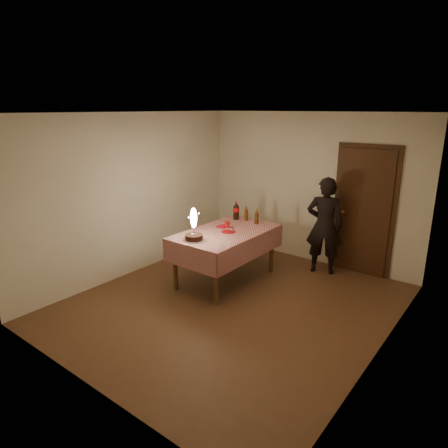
{
  "coord_description": "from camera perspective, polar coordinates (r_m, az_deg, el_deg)",
  "views": [
    {
      "loc": [
        3.03,
        -4.09,
        2.67
      ],
      "look_at": [
        -0.55,
        0.53,
        0.95
      ],
      "focal_mm": 32.0,
      "sensor_mm": 36.0,
      "label": 1
    }
  ],
  "objects": [
    {
      "name": "room_shell",
      "position": [
        5.23,
        2.0,
        5.19
      ],
      "size": [
        4.04,
        4.54,
        2.62
      ],
      "color": "silver",
      "rests_on": "ground"
    },
    {
      "name": "photographer",
      "position": [
        6.72,
        14.16,
        -0.21
      ],
      "size": [
        0.68,
        0.55,
        1.61
      ],
      "color": "black",
      "rests_on": "ground"
    },
    {
      "name": "red_cup",
      "position": [
        6.33,
        0.45,
        -0.09
      ],
      "size": [
        0.08,
        0.08,
        0.1
      ],
      "primitive_type": "cylinder",
      "color": "red",
      "rests_on": "dining_table"
    },
    {
      "name": "ground",
      "position": [
        5.75,
        1.11,
        -11.3
      ],
      "size": [
        4.0,
        4.5,
        0.01
      ],
      "primitive_type": "cube",
      "color": "brown",
      "rests_on": "ground"
    },
    {
      "name": "birthday_cake",
      "position": [
        5.74,
        -4.32,
        -1.08
      ],
      "size": [
        0.32,
        0.32,
        0.48
      ],
      "color": "white",
      "rests_on": "dining_table"
    },
    {
      "name": "cola_bottle",
      "position": [
        6.78,
        1.75,
        1.92
      ],
      "size": [
        0.1,
        0.1,
        0.32
      ],
      "color": "black",
      "rests_on": "dining_table"
    },
    {
      "name": "dining_table",
      "position": [
        6.2,
        0.28,
        -1.99
      ],
      "size": [
        1.02,
        1.72,
        0.82
      ],
      "color": "brown",
      "rests_on": "ground"
    },
    {
      "name": "clear_cup",
      "position": [
        6.07,
        1.12,
        -0.87
      ],
      "size": [
        0.07,
        0.07,
        0.09
      ],
      "primitive_type": "cylinder",
      "color": "silver",
      "rests_on": "dining_table"
    },
    {
      "name": "red_plate",
      "position": [
        6.12,
        0.68,
        -1.12
      ],
      "size": [
        0.22,
        0.22,
        0.01
      ],
      "primitive_type": "cylinder",
      "color": "#AB0B14",
      "rests_on": "dining_table"
    },
    {
      "name": "amber_bottle_left",
      "position": [
        6.73,
        3.18,
        1.48
      ],
      "size": [
        0.06,
        0.06,
        0.25
      ],
      "color": "#552C0E",
      "rests_on": "dining_table"
    },
    {
      "name": "napkin_stack",
      "position": [
        6.38,
        -0.24,
        -0.36
      ],
      "size": [
        0.15,
        0.15,
        0.02
      ],
      "primitive_type": "cube",
      "color": "red",
      "rests_on": "dining_table"
    },
    {
      "name": "amber_bottle_right",
      "position": [
        6.54,
        4.67,
        1.02
      ],
      "size": [
        0.06,
        0.06,
        0.25
      ],
      "color": "#552C0E",
      "rests_on": "dining_table"
    }
  ]
}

